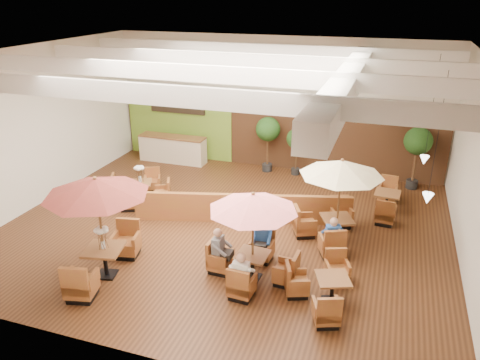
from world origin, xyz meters
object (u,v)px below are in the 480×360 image
at_px(diner_0, 242,271).
at_px(diner_1, 262,237).
at_px(topiary_0, 268,131).
at_px(table_5, 386,203).
at_px(diner_2, 220,247).
at_px(booth_divider, 242,208).
at_px(service_counter, 173,149).
at_px(topiary_2, 418,144).
at_px(diner_3, 333,233).
at_px(table_3, 141,189).
at_px(diner_4, 333,234).
at_px(topiary_1, 297,141).
at_px(table_1, 253,220).
at_px(table_4, 321,288).
at_px(table_2, 338,183).
at_px(table_0, 98,202).

bearing_deg(diner_0, diner_1, 88.14).
bearing_deg(topiary_0, table_5, -26.71).
bearing_deg(diner_2, booth_divider, -173.55).
height_order(service_counter, topiary_2, topiary_2).
bearing_deg(diner_3, table_3, 146.09).
xyz_separation_m(service_counter, diner_3, (7.90, -5.83, 0.18)).
relative_size(table_5, diner_4, 3.30).
bearing_deg(service_counter, topiary_1, 2.07).
bearing_deg(table_1, topiary_0, 105.95).
height_order(topiary_1, topiary_2, topiary_2).
height_order(table_4, diner_0, diner_0).
bearing_deg(table_1, diner_2, -176.66).
bearing_deg(table_2, topiary_2, 41.31).
height_order(table_2, diner_2, table_2).
bearing_deg(topiary_2, diner_3, -110.34).
relative_size(service_counter, table_3, 1.20).
xyz_separation_m(topiary_1, diner_2, (-0.40, -7.78, -0.69)).
height_order(topiary_0, diner_1, topiary_0).
bearing_deg(table_5, diner_2, -123.63).
bearing_deg(table_5, service_counter, 170.58).
bearing_deg(service_counter, diner_2, -55.91).
height_order(table_5, diner_2, diner_2).
height_order(table_3, topiary_0, topiary_0).
bearing_deg(table_3, topiary_1, 16.96).
bearing_deg(service_counter, topiary_2, 1.13).
xyz_separation_m(table_5, diner_0, (-3.22, -6.20, 0.42)).
distance_m(table_5, topiary_0, 5.73).
bearing_deg(table_4, table_5, 55.79).
xyz_separation_m(table_1, diner_4, (1.85, 1.74, -0.98)).
relative_size(booth_divider, topiary_0, 3.06).
bearing_deg(topiary_0, diner_3, -59.24).
bearing_deg(booth_divider, diner_3, -36.95).
xyz_separation_m(table_3, diner_1, (5.35, -2.58, 0.34)).
bearing_deg(service_counter, table_3, -80.30).
bearing_deg(topiary_1, table_0, -110.03).
bearing_deg(table_0, diner_2, 9.35).
distance_m(table_3, diner_2, 5.66).
bearing_deg(topiary_2, table_0, -131.34).
distance_m(service_counter, table_5, 9.55).
bearing_deg(table_4, booth_divider, 112.15).
bearing_deg(table_3, table_0, -95.85).
xyz_separation_m(topiary_2, diner_1, (-4.09, -6.86, -1.07)).
height_order(table_0, diner_3, table_0).
xyz_separation_m(topiary_1, topiary_2, (4.60, 0.00, 0.35)).
distance_m(table_3, topiary_1, 6.54).
distance_m(table_1, table_4, 2.40).
xyz_separation_m(topiary_1, diner_0, (0.52, -8.70, -0.70)).
relative_size(service_counter, table_2, 1.07).
bearing_deg(diner_4, table_3, 151.80).
bearing_deg(diner_1, table_1, 86.11).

